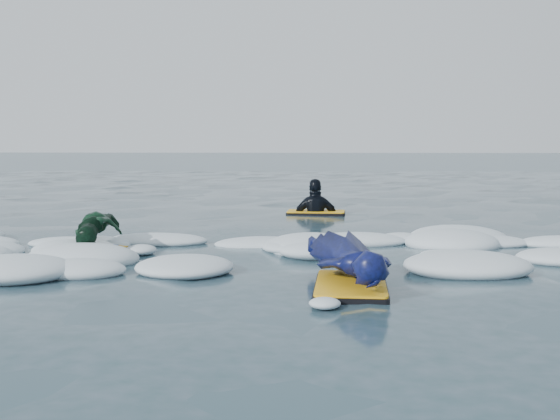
# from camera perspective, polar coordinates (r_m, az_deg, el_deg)

# --- Properties ---
(ground) EXTENTS (120.00, 120.00, 0.00)m
(ground) POSITION_cam_1_polar(r_m,az_deg,el_deg) (6.99, -2.09, -4.83)
(ground) COLOR #162B35
(ground) RESTS_ON ground
(foam_band) EXTENTS (12.00, 3.10, 0.30)m
(foam_band) POSITION_cam_1_polar(r_m,az_deg,el_deg) (8.00, -1.48, -3.47)
(foam_band) COLOR silver
(foam_band) RESTS_ON ground
(prone_woman_unit) EXTENTS (0.92, 1.74, 0.43)m
(prone_woman_unit) POSITION_cam_1_polar(r_m,az_deg,el_deg) (6.17, 5.67, -4.18)
(prone_woman_unit) COLOR black
(prone_woman_unit) RESTS_ON ground
(prone_child_unit) EXTENTS (0.71, 1.26, 0.46)m
(prone_child_unit) POSITION_cam_1_polar(r_m,az_deg,el_deg) (8.25, -14.62, -1.74)
(prone_child_unit) COLOR black
(prone_child_unit) RESTS_ON ground
(waiting_rider_unit) EXTENTS (1.01, 0.60, 1.47)m
(waiting_rider_unit) POSITION_cam_1_polar(r_m,az_deg,el_deg) (11.90, 2.94, -0.93)
(waiting_rider_unit) COLOR black
(waiting_rider_unit) RESTS_ON ground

